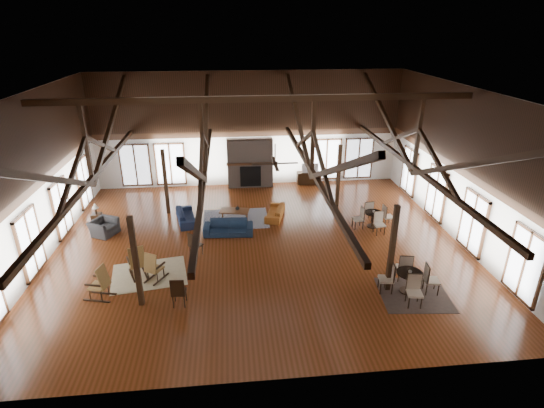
{
  "coord_description": "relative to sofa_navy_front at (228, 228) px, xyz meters",
  "views": [
    {
      "loc": [
        -1.04,
        -14.93,
        8.2
      ],
      "look_at": [
        0.6,
        1.0,
        1.32
      ],
      "focal_mm": 28.0,
      "sensor_mm": 36.0,
      "label": 1
    }
  ],
  "objects": [
    {
      "name": "ceiling",
      "position": [
        1.23,
        -1.06,
        5.7
      ],
      "size": [
        16.0,
        14.0,
        0.02
      ],
      "primitive_type": "cube",
      "color": "black",
      "rests_on": "wall_back"
    },
    {
      "name": "television",
      "position": [
        4.49,
        5.69,
        0.61
      ],
      "size": [
        0.91,
        0.15,
        0.52
      ],
      "primitive_type": "imported",
      "rotation": [
        0.0,
        0.0,
        -0.03
      ],
      "color": "#B2B2B2",
      "rests_on": "tv_console"
    },
    {
      "name": "rug_navy",
      "position": [
        0.34,
        1.46,
        -0.29
      ],
      "size": [
        2.91,
        2.19,
        0.01
      ],
      "primitive_type": "cube",
      "rotation": [
        0.0,
        0.0,
        0.01
      ],
      "color": "#191F46",
      "rests_on": "floor"
    },
    {
      "name": "wall_right",
      "position": [
        9.23,
        -1.06,
        2.7
      ],
      "size": [
        0.02,
        14.0,
        6.0
      ],
      "primitive_type": "cube",
      "color": "white",
      "rests_on": "floor"
    },
    {
      "name": "armchair",
      "position": [
        -5.17,
        0.51,
        0.03
      ],
      "size": [
        1.31,
        1.25,
        0.66
      ],
      "primitive_type": "imported",
      "rotation": [
        0.0,
        0.0,
        1.1
      ],
      "color": "#29292B",
      "rests_on": "floor"
    },
    {
      "name": "rocking_chair_a",
      "position": [
        -3.16,
        -2.93,
        0.27
      ],
      "size": [
        0.81,
        1.05,
        1.2
      ],
      "rotation": [
        0.0,
        0.0,
        0.39
      ],
      "color": "olive",
      "rests_on": "floor"
    },
    {
      "name": "sofa_navy_front",
      "position": [
        0.0,
        0.0,
        0.0
      ],
      "size": [
        2.09,
        0.94,
        0.6
      ],
      "primitive_type": "imported",
      "rotation": [
        0.0,
        0.0,
        -0.07
      ],
      "color": "#16253D",
      "rests_on": "floor"
    },
    {
      "name": "rug_dark",
      "position": [
        6.0,
        -4.96,
        -0.29
      ],
      "size": [
        2.37,
        2.19,
        0.01
      ],
      "primitive_type": "cube",
      "rotation": [
        0.0,
        0.0,
        -0.09
      ],
      "color": "black",
      "rests_on": "floor"
    },
    {
      "name": "cup_near",
      "position": [
        5.83,
        -4.81,
        0.49
      ],
      "size": [
        0.15,
        0.15,
        0.09
      ],
      "primitive_type": "imported",
      "rotation": [
        0.0,
        0.0,
        -0.44
      ],
      "color": "#B2B2B2",
      "rests_on": "cafe_table_near"
    },
    {
      "name": "rocking_chair_c",
      "position": [
        -4.07,
        -4.1,
        0.25
      ],
      "size": [
        1.0,
        0.69,
        1.17
      ],
      "rotation": [
        0.0,
        0.0,
        1.32
      ],
      "color": "olive",
      "rests_on": "floor"
    },
    {
      "name": "side_table_lamp",
      "position": [
        -5.7,
        1.45,
        0.09
      ],
      "size": [
        0.41,
        0.41,
        1.04
      ],
      "color": "black",
      "rests_on": "floor"
    },
    {
      "name": "rug_tan",
      "position": [
        -2.82,
        -2.85,
        -0.29
      ],
      "size": [
        2.82,
        2.37,
        0.01
      ],
      "primitive_type": "cube",
      "rotation": [
        0.0,
        0.0,
        0.16
      ],
      "color": "#C9B78B",
      "rests_on": "floor"
    },
    {
      "name": "coffee_table",
      "position": [
        0.29,
        1.33,
        0.14
      ],
      "size": [
        1.39,
        0.9,
        0.49
      ],
      "rotation": [
        0.0,
        0.0,
        -0.21
      ],
      "color": "brown",
      "rests_on": "floor"
    },
    {
      "name": "ceiling_fan",
      "position": [
        1.73,
        -2.06,
        3.43
      ],
      "size": [
        1.6,
        1.6,
        0.75
      ],
      "color": "black",
      "rests_on": "roof_truss"
    },
    {
      "name": "post_grid",
      "position": [
        1.23,
        -1.06,
        1.23
      ],
      "size": [
        8.16,
        7.16,
        3.05
      ],
      "color": "black",
      "rests_on": "floor"
    },
    {
      "name": "wall_left",
      "position": [
        -6.77,
        -1.06,
        2.7
      ],
      "size": [
        0.02,
        14.0,
        6.0
      ],
      "primitive_type": "cube",
      "color": "white",
      "rests_on": "floor"
    },
    {
      "name": "cafe_table_near",
      "position": [
        5.84,
        -4.76,
        0.21
      ],
      "size": [
        2.0,
        2.0,
        1.02
      ],
      "rotation": [
        0.0,
        0.0,
        -0.16
      ],
      "color": "black",
      "rests_on": "floor"
    },
    {
      "name": "rocking_chair_b",
      "position": [
        -2.57,
        -3.24,
        0.21
      ],
      "size": [
        0.8,
        0.95,
        1.08
      ],
      "rotation": [
        0.0,
        0.0,
        -0.51
      ],
      "color": "olive",
      "rests_on": "floor"
    },
    {
      "name": "fireplace",
      "position": [
        1.23,
        5.61,
        0.99
      ],
      "size": [
        2.5,
        0.69,
        2.6
      ],
      "color": "#67584E",
      "rests_on": "floor"
    },
    {
      "name": "cup_far",
      "position": [
        6.23,
        0.05,
        0.43
      ],
      "size": [
        0.13,
        0.13,
        0.09
      ],
      "primitive_type": "imported",
      "rotation": [
        0.0,
        0.0,
        0.17
      ],
      "color": "#B2B2B2",
      "rests_on": "cafe_table_far"
    },
    {
      "name": "vase",
      "position": [
        0.42,
        1.37,
        0.29
      ],
      "size": [
        0.24,
        0.24,
        0.19
      ],
      "primitive_type": "imported",
      "rotation": [
        0.0,
        0.0,
        0.38
      ],
      "color": "#B2B2B2",
      "rests_on": "coffee_table"
    },
    {
      "name": "side_chair_a",
      "position": [
        -1.29,
        -1.72,
        0.27
      ],
      "size": [
        0.58,
        0.58,
        0.97
      ],
      "rotation": [
        0.0,
        0.0,
        -0.69
      ],
      "color": "black",
      "rests_on": "floor"
    },
    {
      "name": "wall_back",
      "position": [
        1.23,
        5.94,
        2.7
      ],
      "size": [
        16.0,
        0.02,
        6.0
      ],
      "primitive_type": "cube",
      "color": "white",
      "rests_on": "floor"
    },
    {
      "name": "side_chair_b",
      "position": [
        -1.57,
        -4.8,
        0.3
      ],
      "size": [
        0.46,
        0.46,
        1.02
      ],
      "rotation": [
        0.0,
        0.0,
        -0.06
      ],
      "color": "black",
      "rests_on": "floor"
    },
    {
      "name": "roof_truss",
      "position": [
        1.23,
        -1.06,
        3.73
      ],
      "size": [
        15.6,
        14.07,
        3.14
      ],
      "color": "black",
      "rests_on": "wall_back"
    },
    {
      "name": "sofa_orange",
      "position": [
        2.12,
        1.48,
        -0.05
      ],
      "size": [
        1.85,
        1.12,
        0.5
      ],
      "primitive_type": "imported",
      "rotation": [
        0.0,
        0.0,
        -1.85
      ],
      "color": "#9A541D",
      "rests_on": "floor"
    },
    {
      "name": "tv_console",
      "position": [
        4.45,
        5.69,
        0.02
      ],
      "size": [
        1.29,
        0.48,
        0.64
      ],
      "primitive_type": "cube",
      "color": "black",
      "rests_on": "floor"
    },
    {
      "name": "floor",
      "position": [
        1.23,
        -1.06,
        -0.3
      ],
      "size": [
        16.0,
        16.0,
        0.0
      ],
      "primitive_type": "plane",
      "color": "maroon",
      "rests_on": "ground"
    },
    {
      "name": "sofa_navy_left",
      "position": [
        -1.86,
        1.39,
        -0.03
      ],
      "size": [
        1.98,
        1.1,
        0.55
      ],
      "primitive_type": "imported",
      "rotation": [
        0.0,
        0.0,
        1.78
      ],
      "color": "#151F3B",
      "rests_on": "floor"
    },
    {
      "name": "cafe_table_far",
      "position": [
        6.23,
        0.07,
        0.17
      ],
      "size": [
        1.83,
        1.83,
        0.95
      ],
      "rotation": [
        0.0,
        0.0,
        0.08
      ],
      "color": "black",
      "rests_on": "floor"
    },
    {
      "name": "wall_front",
      "position": [
        1.23,
        -8.06,
        2.7
      ],
      "size": [
        16.0,
        0.02,
        6.0
      ],
      "primitive_type": "cube",
      "color": "white",
      "rests_on": "floor"
    }
  ]
}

